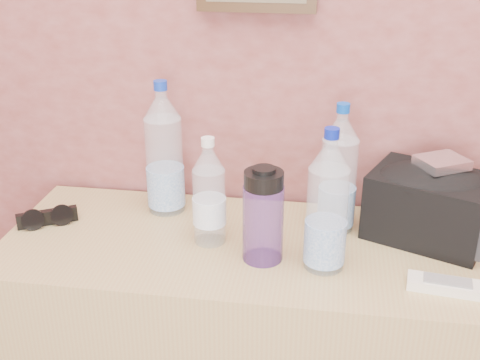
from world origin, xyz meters
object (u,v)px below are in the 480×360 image
Objects in this scene: ac_remote at (447,286)px; pet_large_c at (338,175)px; nalgene_bottle at (263,215)px; pet_small at (209,197)px; sunglasses at (47,217)px; pet_large_b at (164,155)px; pet_large_d at (327,208)px; toiletry_bag at (429,202)px; foil_packet at (442,162)px.

pet_large_c is at bearing 141.79° from ac_remote.
pet_small is at bearing 156.26° from nalgene_bottle.
pet_large_b is at bearing -5.16° from sunglasses.
pet_large_d is at bearing -14.72° from pet_small.
ac_remote is 0.60× the size of toiletry_bag.
pet_small is 1.63× the size of ac_remote.
pet_large_c is at bearing 178.71° from foil_packet.
pet_large_c reaches higher than ac_remote.
toiletry_bag is at bearing -164.60° from foil_packet.
pet_large_c reaches higher than nalgene_bottle.
sunglasses is 1.41× the size of foil_packet.
pet_large_d is 0.33m from foil_packet.
toiletry_bag is (0.40, 0.17, -0.02)m from nalgene_bottle.
sunglasses is 0.55× the size of toiletry_bag.
pet_large_c reaches higher than sunglasses.
pet_large_d is 1.45× the size of nalgene_bottle.
pet_large_d reaches higher than pet_large_c.
foil_packet reaches higher than sunglasses.
pet_large_b is at bearing 175.54° from pet_large_c.
pet_large_b is 1.07× the size of pet_large_d.
pet_large_c is 3.07× the size of foil_packet.
pet_large_b is 0.35m from sunglasses.
toiletry_bag is (0.25, 0.18, -0.05)m from pet_large_d.
pet_large_b reaches higher than sunglasses.
toiletry_bag is at bearing 101.54° from ac_remote.
ac_remote is (0.55, -0.13, -0.11)m from pet_small.
sunglasses is (-0.29, -0.13, -0.14)m from pet_large_b.
sunglasses is at bearing 178.68° from ac_remote.
pet_small is (-0.31, -0.12, -0.03)m from pet_large_c.
pet_large_b is at bearing 152.49° from pet_large_d.
ac_remote is (0.99, -0.15, -0.01)m from sunglasses.
pet_large_b reaches higher than pet_small.
nalgene_bottle is at bearing -23.74° from pet_small.
nalgene_bottle is 1.51× the size of sunglasses.
pet_small is 0.57m from foil_packet.
foil_packet reaches higher than toiletry_bag.
pet_large_d reaches higher than sunglasses.
pet_small is 1.17× the size of nalgene_bottle.
ac_remote is 0.31m from foil_packet.
pet_small is at bearing -45.05° from pet_large_b.
pet_small is 0.98× the size of toiletry_bag.
foil_packet is (-0.00, 0.24, 0.19)m from ac_remote.
pet_large_d is at bearing -97.13° from pet_large_c.
pet_large_c is (0.46, -0.04, -0.01)m from pet_large_b.
pet_large_d reaches higher than toiletry_bag.
pet_small is at bearing -145.74° from toiletry_bag.
nalgene_bottle is (-0.14, 0.01, -0.03)m from pet_large_d.
ac_remote is at bearing -12.14° from pet_large_d.
nalgene_bottle is at bearing 177.59° from ac_remote.
sunglasses is at bearing 172.14° from nalgene_bottle.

